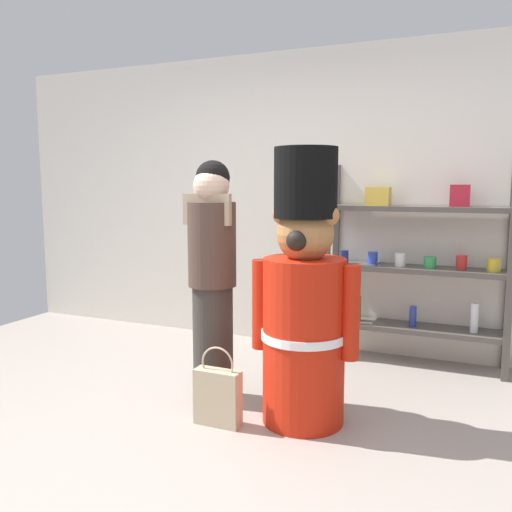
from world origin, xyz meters
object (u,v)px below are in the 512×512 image
Objects in this scene: merchandise_shelf at (415,263)px; person_shopper at (212,274)px; teddy_bear_guard at (304,304)px; shopping_bag at (218,396)px.

person_shopper is at bearing -131.48° from merchandise_shelf.
teddy_bear_guard reaches higher than merchandise_shelf.
teddy_bear_guard is at bearing 28.94° from shopping_bag.
person_shopper reaches higher than shopping_bag.
merchandise_shelf reaches higher than shopping_bag.
merchandise_shelf is 3.31× the size of shopping_bag.
merchandise_shelf is 1.98m from shopping_bag.
merchandise_shelf is 1.72m from person_shopper.
merchandise_shelf is at bearing 60.42° from shopping_bag.
teddy_bear_guard reaches higher than person_shopper.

